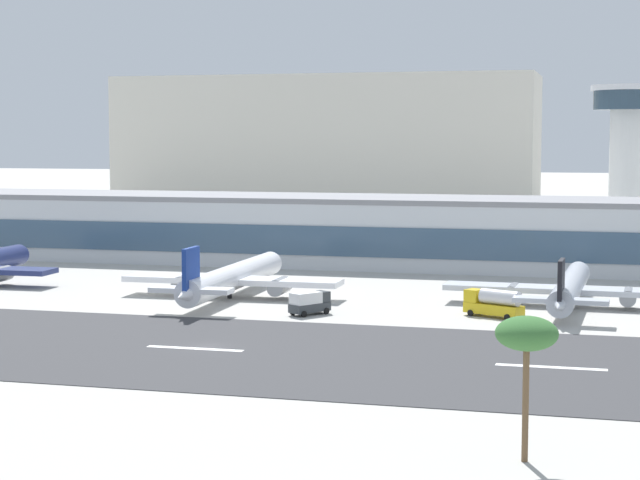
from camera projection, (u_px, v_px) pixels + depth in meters
ground_plane at (207, 347)px, 132.01m from camera, size 1400.00×1400.00×0.00m
runway_strip at (201, 349)px, 130.28m from camera, size 800.00×42.84×0.08m
runway_centreline_dash_4 at (195, 348)px, 130.48m from camera, size 12.00×1.20×0.01m
runway_centreline_dash_5 at (551, 367)px, 119.85m from camera, size 12.00×1.20×0.01m
terminal_building at (326, 230)px, 219.76m from camera, size 195.43×24.75×13.48m
control_tower at (626, 146)px, 237.41m from camera, size 15.49×15.49×36.25m
distant_hotel_block at (326, 148)px, 343.43m from camera, size 129.49×37.12×43.91m
airliner_navy_tail_gate_1 at (230, 279)px, 171.92m from camera, size 34.87×45.81×9.56m
airliner_black_tail_gate_2 at (569, 289)px, 162.28m from camera, size 37.30×42.02×8.77m
service_fuel_truck_0 at (494, 303)px, 153.68m from camera, size 8.79×6.03×3.95m
service_box_truck_1 at (310, 302)px, 155.86m from camera, size 5.35×6.32×3.25m
palm_tree_1 at (527, 336)px, 84.24m from camera, size 4.84×4.84×11.35m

